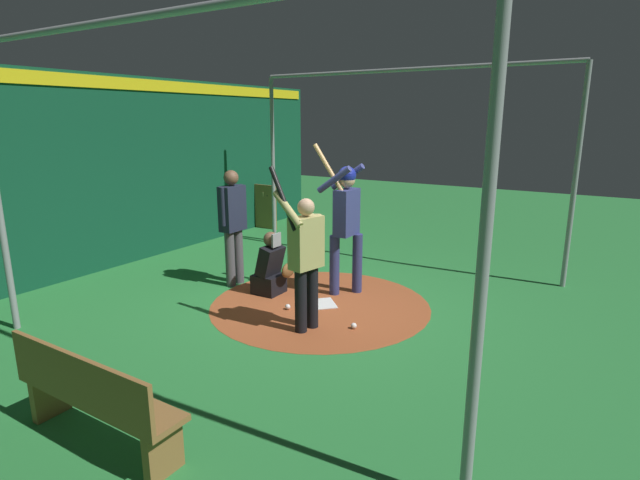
% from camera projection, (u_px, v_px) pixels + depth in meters
% --- Properties ---
extents(ground_plane, '(27.22, 27.22, 0.00)m').
position_uv_depth(ground_plane, '(320.00, 305.00, 7.10)').
color(ground_plane, '#287A38').
extents(dirt_circle, '(3.11, 3.11, 0.01)m').
position_uv_depth(dirt_circle, '(320.00, 304.00, 7.10)').
color(dirt_circle, '#9E4C28').
rests_on(dirt_circle, ground).
extents(home_plate, '(0.59, 0.59, 0.01)m').
position_uv_depth(home_plate, '(320.00, 304.00, 7.10)').
color(home_plate, white).
rests_on(home_plate, dirt_circle).
extents(batter, '(0.68, 0.49, 2.23)m').
position_uv_depth(batter, '(346.00, 216.00, 7.30)').
color(batter, navy).
rests_on(batter, ground).
extents(catcher, '(0.58, 0.40, 0.96)m').
position_uv_depth(catcher, '(271.00, 270.00, 7.47)').
color(catcher, black).
rests_on(catcher, ground).
extents(umpire, '(0.23, 0.49, 1.82)m').
position_uv_depth(umpire, '(233.00, 221.00, 7.74)').
color(umpire, '#4C4C51').
rests_on(umpire, ground).
extents(visitor, '(0.60, 0.51, 2.03)m').
position_uv_depth(visitor, '(306.00, 255.00, 6.05)').
color(visitor, black).
rests_on(visitor, ground).
extents(back_wall, '(0.22, 11.22, 3.32)m').
position_uv_depth(back_wall, '(120.00, 171.00, 8.84)').
color(back_wall, '#0F472D').
rests_on(back_wall, ground).
extents(cage_frame, '(5.75, 5.50, 3.43)m').
position_uv_depth(cage_frame, '(320.00, 136.00, 6.54)').
color(cage_frame, gray).
rests_on(cage_frame, ground).
extents(bat_rack, '(0.94, 0.20, 1.05)m').
position_uv_depth(bat_rack, '(261.00, 208.00, 12.01)').
color(bat_rack, olive).
rests_on(bat_rack, ground).
extents(bench, '(1.70, 0.36, 0.85)m').
position_uv_depth(bench, '(92.00, 397.00, 3.94)').
color(bench, olive).
rests_on(bench, ground).
extents(baseball_0, '(0.07, 0.07, 0.07)m').
position_uv_depth(baseball_0, '(354.00, 326.00, 6.27)').
color(baseball_0, white).
rests_on(baseball_0, dirt_circle).
extents(baseball_1, '(0.07, 0.07, 0.07)m').
position_uv_depth(baseball_1, '(288.00, 307.00, 6.90)').
color(baseball_1, white).
rests_on(baseball_1, dirt_circle).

